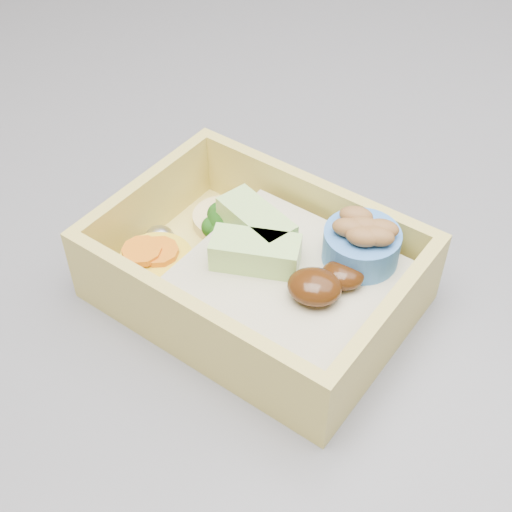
# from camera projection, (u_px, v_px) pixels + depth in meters

# --- Properties ---
(island) EXTENTS (1.24, 0.84, 0.92)m
(island) POSITION_uv_depth(u_px,v_px,m) (371.00, 494.00, 0.86)
(island) COLOR brown
(island) RESTS_ON ground
(bento_box) EXTENTS (0.23, 0.20, 0.07)m
(bento_box) POSITION_uv_depth(u_px,v_px,m) (266.00, 272.00, 0.45)
(bento_box) COLOR #D0BC56
(bento_box) RESTS_ON island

